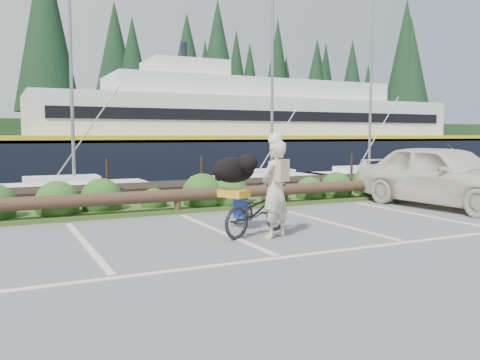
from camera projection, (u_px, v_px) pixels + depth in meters
name	position (u px, v px, depth m)	size (l,w,h in m)	color
ground	(269.00, 253.00, 8.31)	(72.00, 72.00, 0.00)	#5F5F62
harbor_backdrop	(25.00, 147.00, 78.77)	(170.00, 160.00, 30.00)	#18313A
vegetation_strip	(169.00, 208.00, 13.05)	(34.00, 1.60, 0.10)	#3D5B21
log_rail	(178.00, 214.00, 12.43)	(32.00, 0.30, 0.60)	#443021
bicycle	(257.00, 210.00, 9.77)	(0.64, 1.84, 0.97)	black
cyclist	(275.00, 189.00, 9.45)	(0.66, 0.43, 1.82)	beige
dog	(234.00, 170.00, 10.08)	(0.90, 0.44, 0.52)	black
parked_car	(444.00, 176.00, 13.50)	(2.00, 4.96, 1.69)	beige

